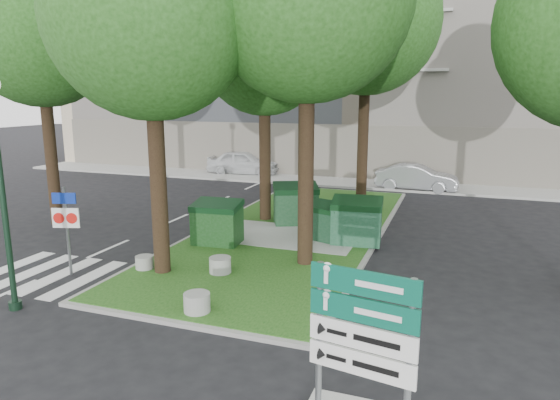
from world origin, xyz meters
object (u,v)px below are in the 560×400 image
at_px(dumpster_b, 296,204).
at_px(dumpster_d, 357,221).
at_px(tree_street_left, 41,16).
at_px(traffic_sign_pole, 66,219).
at_px(tree_median_far, 370,6).
at_px(bollard_left, 144,262).
at_px(litter_bin, 353,206).
at_px(tree_median_mid, 267,37).
at_px(bollard_right, 197,302).
at_px(dumpster_c, 325,222).
at_px(bollard_mid, 220,265).
at_px(directional_sign, 363,341).
at_px(car_silver, 417,178).
at_px(car_white, 243,163).
at_px(dumpster_a, 217,223).

distance_m(dumpster_b, dumpster_d, 3.21).
distance_m(tree_street_left, traffic_sign_pole, 8.74).
xyz_separation_m(tree_median_far, bollard_left, (-4.39, -9.54, -8.02)).
relative_size(bollard_left, litter_bin, 0.75).
height_order(tree_median_far, bollard_left, tree_median_far).
xyz_separation_m(tree_median_mid, bollard_right, (1.60, -8.56, -6.65)).
distance_m(tree_median_mid, traffic_sign_pole, 9.64).
relative_size(tree_median_far, dumpster_c, 7.44).
bearing_deg(dumpster_c, bollard_mid, -94.43).
bearing_deg(dumpster_b, tree_street_left, 172.48).
height_order(bollard_left, directional_sign, directional_sign).
distance_m(tree_street_left, bollard_left, 10.32).
relative_size(dumpster_b, dumpster_d, 1.14).
distance_m(tree_median_far, bollard_right, 14.14).
height_order(dumpster_b, car_silver, dumpster_b).
relative_size(dumpster_c, bollard_mid, 2.67).
bearing_deg(tree_street_left, traffic_sign_pole, -44.35).
bearing_deg(litter_bin, car_white, 135.55).
relative_size(tree_median_mid, dumpster_d, 5.74).
relative_size(tree_median_mid, dumpster_b, 5.04).
height_order(tree_median_mid, bollard_mid, tree_median_mid).
bearing_deg(car_silver, bollard_right, 171.82).
bearing_deg(dumpster_a, car_white, 105.79).
bearing_deg(tree_street_left, car_silver, 43.25).
distance_m(tree_median_mid, dumpster_c, 7.15).
relative_size(dumpster_c, bollard_left, 3.22).
height_order(dumpster_b, bollard_mid, dumpster_b).
bearing_deg(bollard_left, litter_bin, 63.78).
xyz_separation_m(tree_median_mid, dumpster_a, (-0.37, -3.65, -6.17)).
distance_m(litter_bin, car_silver, 7.02).
bearing_deg(dumpster_d, dumpster_c, 170.35).
xyz_separation_m(tree_street_left, dumpster_c, (10.33, 1.00, -6.92)).
bearing_deg(litter_bin, bollard_right, -97.55).
bearing_deg(dumpster_d, dumpster_b, 140.26).
distance_m(dumpster_b, car_silver, 9.71).
distance_m(dumpster_d, directional_sign, 10.36).
bearing_deg(bollard_right, tree_median_far, 82.11).
bearing_deg(litter_bin, dumpster_d, -77.09).
relative_size(dumpster_d, litter_bin, 2.61).
distance_m(tree_median_far, bollard_mid, 12.33).
xyz_separation_m(dumpster_b, directional_sign, (4.72, -11.88, 1.09)).
bearing_deg(tree_street_left, tree_median_mid, 21.80).
distance_m(dumpster_d, bollard_mid, 5.04).
height_order(dumpster_b, car_white, dumpster_b).
relative_size(dumpster_d, bollard_mid, 2.91).
xyz_separation_m(dumpster_d, bollard_right, (-2.31, -6.49, -0.51)).
xyz_separation_m(dumpster_d, traffic_sign_pole, (-6.91, -5.33, 0.74)).
bearing_deg(dumpster_d, car_white, 121.31).
distance_m(bollard_right, directional_sign, 5.88).
relative_size(dumpster_b, traffic_sign_pole, 0.80).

